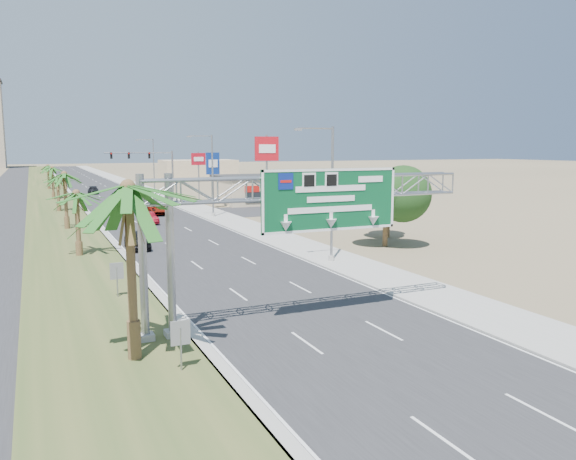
# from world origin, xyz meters

# --- Properties ---
(ground) EXTENTS (600.00, 600.00, 0.00)m
(ground) POSITION_xyz_m (0.00, 0.00, 0.00)
(ground) COLOR #8C7A59
(ground) RESTS_ON ground
(road) EXTENTS (12.00, 300.00, 0.02)m
(road) POSITION_xyz_m (0.00, 110.00, 0.01)
(road) COLOR #28282B
(road) RESTS_ON ground
(sidewalk_right) EXTENTS (4.00, 300.00, 0.10)m
(sidewalk_right) POSITION_xyz_m (8.50, 110.00, 0.05)
(sidewalk_right) COLOR #9E9B93
(sidewalk_right) RESTS_ON ground
(median_grass) EXTENTS (7.00, 300.00, 0.12)m
(median_grass) POSITION_xyz_m (-10.00, 110.00, 0.06)
(median_grass) COLOR #374C21
(median_grass) RESTS_ON ground
(opposing_road) EXTENTS (8.00, 300.00, 0.02)m
(opposing_road) POSITION_xyz_m (-17.00, 110.00, 0.01)
(opposing_road) COLOR #28282B
(opposing_road) RESTS_ON ground
(sign_gantry) EXTENTS (16.75, 1.24, 7.50)m
(sign_gantry) POSITION_xyz_m (-1.06, 9.93, 6.06)
(sign_gantry) COLOR gray
(sign_gantry) RESTS_ON ground
(palm_near) EXTENTS (5.70, 5.70, 8.35)m
(palm_near) POSITION_xyz_m (-9.20, 8.00, 6.93)
(palm_near) COLOR brown
(palm_near) RESTS_ON ground
(palm_row_b) EXTENTS (3.99, 3.99, 5.95)m
(palm_row_b) POSITION_xyz_m (-9.50, 32.00, 4.90)
(palm_row_b) COLOR brown
(palm_row_b) RESTS_ON ground
(palm_row_c) EXTENTS (3.99, 3.99, 6.75)m
(palm_row_c) POSITION_xyz_m (-9.50, 48.00, 5.66)
(palm_row_c) COLOR brown
(palm_row_c) RESTS_ON ground
(palm_row_d) EXTENTS (3.99, 3.99, 5.45)m
(palm_row_d) POSITION_xyz_m (-9.50, 66.00, 4.42)
(palm_row_d) COLOR brown
(palm_row_d) RESTS_ON ground
(palm_row_e) EXTENTS (3.99, 3.99, 6.15)m
(palm_row_e) POSITION_xyz_m (-9.50, 85.00, 5.09)
(palm_row_e) COLOR brown
(palm_row_e) RESTS_ON ground
(palm_row_f) EXTENTS (3.99, 3.99, 5.75)m
(palm_row_f) POSITION_xyz_m (-9.50, 110.00, 4.71)
(palm_row_f) COLOR brown
(palm_row_f) RESTS_ON ground
(streetlight_near) EXTENTS (3.27, 0.44, 10.00)m
(streetlight_near) POSITION_xyz_m (7.30, 22.00, 4.69)
(streetlight_near) COLOR gray
(streetlight_near) RESTS_ON ground
(streetlight_mid) EXTENTS (3.27, 0.44, 10.00)m
(streetlight_mid) POSITION_xyz_m (7.30, 52.00, 4.69)
(streetlight_mid) COLOR gray
(streetlight_mid) RESTS_ON ground
(streetlight_far) EXTENTS (3.27, 0.44, 10.00)m
(streetlight_far) POSITION_xyz_m (7.30, 88.00, 4.69)
(streetlight_far) COLOR gray
(streetlight_far) RESTS_ON ground
(signal_mast) EXTENTS (10.28, 0.71, 8.00)m
(signal_mast) POSITION_xyz_m (5.17, 71.97, 4.85)
(signal_mast) COLOR gray
(signal_mast) RESTS_ON ground
(store_building) EXTENTS (18.00, 10.00, 4.00)m
(store_building) POSITION_xyz_m (22.00, 66.00, 2.00)
(store_building) COLOR tan
(store_building) RESTS_ON ground
(oak_near) EXTENTS (4.50, 4.50, 6.80)m
(oak_near) POSITION_xyz_m (15.00, 26.00, 4.53)
(oak_near) COLOR brown
(oak_near) RESTS_ON ground
(oak_far) EXTENTS (3.50, 3.50, 5.60)m
(oak_far) POSITION_xyz_m (18.00, 30.00, 3.82)
(oak_far) COLOR brown
(oak_far) RESTS_ON ground
(median_signback_a) EXTENTS (0.75, 0.08, 2.08)m
(median_signback_a) POSITION_xyz_m (-7.80, 6.00, 1.45)
(median_signback_a) COLOR gray
(median_signback_a) RESTS_ON ground
(median_signback_b) EXTENTS (0.75, 0.08, 2.08)m
(median_signback_b) POSITION_xyz_m (-8.50, 18.00, 1.45)
(median_signback_b) COLOR gray
(median_signback_b) RESTS_ON ground
(building_distant_right) EXTENTS (20.00, 12.00, 5.00)m
(building_distant_right) POSITION_xyz_m (30.00, 140.00, 2.50)
(building_distant_right) COLOR tan
(building_distant_right) RESTS_ON ground
(car_left_lane) EXTENTS (1.86, 4.51, 1.53)m
(car_left_lane) POSITION_xyz_m (-4.79, 33.53, 0.76)
(car_left_lane) COLOR black
(car_left_lane) RESTS_ON ground
(car_mid_lane) EXTENTS (1.88, 4.11, 1.31)m
(car_mid_lane) POSITION_xyz_m (-1.01, 48.96, 0.65)
(car_mid_lane) COLOR maroon
(car_mid_lane) RESTS_ON ground
(car_right_lane) EXTENTS (3.08, 5.80, 1.55)m
(car_right_lane) POSITION_xyz_m (2.00, 57.47, 0.78)
(car_right_lane) COLOR gray
(car_right_lane) RESTS_ON ground
(car_far) EXTENTS (2.37, 4.76, 1.33)m
(car_far) POSITION_xyz_m (-2.45, 94.55, 0.66)
(car_far) COLOR black
(car_far) RESTS_ON ground
(pole_sign_red_near) EXTENTS (2.42, 0.70, 9.76)m
(pole_sign_red_near) POSITION_xyz_m (9.00, 38.28, 7.73)
(pole_sign_red_near) COLOR gray
(pole_sign_red_near) RESTS_ON ground
(pole_sign_blue) EXTENTS (2.02, 0.75, 7.99)m
(pole_sign_blue) POSITION_xyz_m (10.35, 61.22, 5.95)
(pole_sign_blue) COLOR gray
(pole_sign_blue) RESTS_ON ground
(pole_sign_red_far) EXTENTS (2.22, 0.58, 7.85)m
(pole_sign_red_far) POSITION_xyz_m (10.46, 68.95, 6.17)
(pole_sign_red_far) COLOR gray
(pole_sign_red_far) RESTS_ON ground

